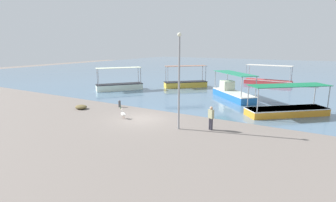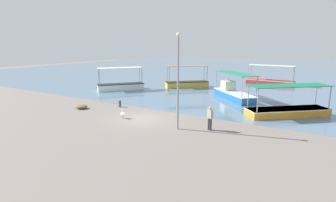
# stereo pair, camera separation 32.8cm
# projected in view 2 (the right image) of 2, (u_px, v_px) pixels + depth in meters

# --- Properties ---
(ground) EXTENTS (120.00, 120.00, 0.00)m
(ground) POSITION_uv_depth(u_px,v_px,m) (142.00, 119.00, 21.21)
(ground) COLOR slate
(harbor_water) EXTENTS (110.00, 90.00, 0.00)m
(harbor_water) POSITION_uv_depth(u_px,v_px,m) (264.00, 70.00, 61.37)
(harbor_water) COLOR slate
(harbor_water) RESTS_ON ground
(fishing_boat_center) EXTENTS (5.40, 5.21, 3.00)m
(fishing_boat_center) POSITION_uv_depth(u_px,v_px,m) (187.00, 83.00, 36.54)
(fishing_boat_center) COLOR gold
(fishing_boat_center) RESTS_ON harbor_water
(fishing_boat_near_left) EXTENTS (6.81, 2.24, 2.85)m
(fishing_boat_near_left) POSITION_uv_depth(u_px,v_px,m) (270.00, 81.00, 39.01)
(fishing_boat_near_left) COLOR #BD3335
(fishing_boat_near_left) RESTS_ON harbor_water
(fishing_boat_near_right) EXTENTS (6.50, 5.95, 2.59)m
(fishing_boat_near_right) POSITION_uv_depth(u_px,v_px,m) (287.00, 110.00, 22.00)
(fishing_boat_near_right) COLOR orange
(fishing_boat_near_right) RESTS_ON harbor_water
(fishing_boat_far_right) EXTENTS (6.00, 5.98, 2.85)m
(fishing_boat_far_right) POSITION_uv_depth(u_px,v_px,m) (233.00, 93.00, 28.84)
(fishing_boat_far_right) COLOR #2163B3
(fishing_boat_far_right) RESTS_ON harbor_water
(fishing_boat_outer) EXTENTS (4.94, 5.63, 2.94)m
(fishing_boat_outer) POSITION_uv_depth(u_px,v_px,m) (121.00, 85.00, 34.40)
(fishing_boat_outer) COLOR white
(fishing_boat_outer) RESTS_ON harbor_water
(pelican) EXTENTS (0.79, 0.43, 0.80)m
(pelican) POSITION_uv_depth(u_px,v_px,m) (123.00, 114.00, 21.21)
(pelican) COLOR #E0997A
(pelican) RESTS_ON ground
(lamp_post) EXTENTS (0.28, 0.28, 6.67)m
(lamp_post) POSITION_uv_depth(u_px,v_px,m) (178.00, 77.00, 17.87)
(lamp_post) COLOR gray
(lamp_post) RESTS_ON ground
(mooring_bollard) EXTENTS (0.24, 0.24, 0.67)m
(mooring_bollard) POSITION_uv_depth(u_px,v_px,m) (120.00, 103.00, 25.12)
(mooring_bollard) COLOR #47474C
(mooring_bollard) RESTS_ON ground
(fisherman_standing) EXTENTS (0.46, 0.37, 1.69)m
(fisherman_standing) POSITION_uv_depth(u_px,v_px,m) (210.00, 118.00, 18.22)
(fisherman_standing) COLOR #32303C
(fisherman_standing) RESTS_ON ground
(net_pile) EXTENTS (1.13, 0.96, 0.38)m
(net_pile) POSITION_uv_depth(u_px,v_px,m) (82.00, 107.00, 24.47)
(net_pile) COLOR brown
(net_pile) RESTS_ON ground
(glass_bottle) EXTENTS (0.07, 0.07, 0.27)m
(glass_bottle) POSITION_uv_depth(u_px,v_px,m) (121.00, 108.00, 24.46)
(glass_bottle) COLOR #3F7F4C
(glass_bottle) RESTS_ON ground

